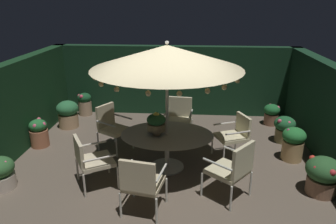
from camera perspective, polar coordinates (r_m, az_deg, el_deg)
ground_plane at (r=6.23m, az=-0.71°, el=-11.33°), size 6.89×7.42×0.02m
hedge_backdrop_rear at (r=9.16m, az=1.21°, el=5.71°), size 6.89×0.30×1.96m
patio_dining_table at (r=6.21m, az=-0.18°, el=-5.10°), size 1.80×1.41×0.73m
patio_umbrella at (r=5.72m, az=-0.20°, el=9.82°), size 2.76×2.76×2.51m
centerpiece_planter at (r=6.02m, az=-2.12°, el=-1.89°), size 0.36×0.36×0.46m
patio_chair_north at (r=5.81m, az=-13.79°, el=-8.05°), size 0.85×0.86×0.94m
patio_chair_northeast at (r=4.95m, az=-4.79°, el=-12.32°), size 0.70×0.70×1.01m
patio_chair_east at (r=5.38m, az=11.63°, el=-9.69°), size 0.87×0.87×1.05m
patio_chair_southeast at (r=6.80m, az=11.96°, el=-3.72°), size 0.77×0.75×0.92m
patio_chair_south at (r=7.60m, az=2.00°, el=-0.70°), size 0.69×0.67×0.97m
patio_chair_southwest at (r=7.13m, az=-10.15°, el=-2.22°), size 0.79×0.78×1.01m
potted_plant_left_far at (r=7.79m, az=-22.15°, el=-3.46°), size 0.40×0.41×0.64m
potted_plant_back_left at (r=8.66m, az=-17.53°, el=-0.25°), size 0.56×0.56×0.71m
potted_plant_right_far at (r=7.10m, az=21.54°, el=-5.18°), size 0.47×0.47×0.71m
potted_plant_right_near at (r=7.91m, az=20.15°, el=-2.71°), size 0.49×0.49×0.62m
potted_plant_back_center at (r=6.44m, az=-27.97°, el=-9.58°), size 0.52×0.52×0.59m
potted_plant_front_corner at (r=9.47m, az=-14.69°, el=1.52°), size 0.39×0.38×0.65m
potted_plant_left_near at (r=6.13m, az=26.06°, el=-10.06°), size 0.60×0.60×0.68m
potted_plant_back_right at (r=8.89m, az=18.08°, el=-0.28°), size 0.42×0.42×0.56m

